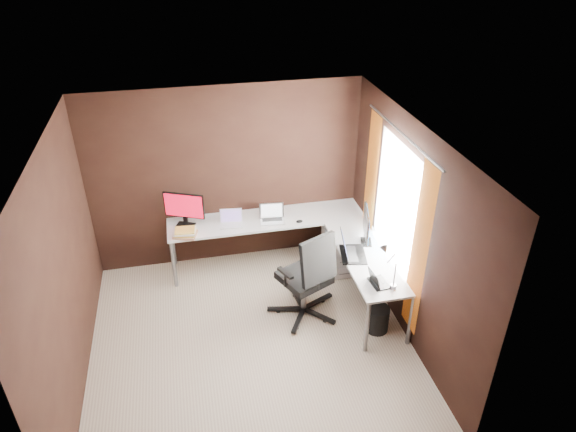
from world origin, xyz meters
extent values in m
cube|color=beige|center=(0.00, 0.00, 0.00)|extent=(3.60, 3.60, 0.00)
cube|color=white|center=(0.00, 0.00, 2.50)|extent=(3.60, 3.60, 0.00)
cube|color=black|center=(0.00, 1.80, 1.25)|extent=(3.60, 0.00, 2.50)
cube|color=black|center=(0.00, -1.80, 1.25)|extent=(3.60, 0.00, 2.50)
cube|color=black|center=(-1.80, 0.00, 1.25)|extent=(0.00, 3.60, 2.50)
cube|color=black|center=(1.80, 0.00, 1.25)|extent=(0.00, 3.60, 2.50)
cube|color=white|center=(1.79, 0.35, 1.45)|extent=(0.00, 1.00, 1.30)
cube|color=#C05916|center=(1.75, -0.38, 1.25)|extent=(0.01, 0.35, 2.00)
cube|color=#C05916|center=(1.75, 1.07, 1.25)|extent=(0.01, 0.35, 2.00)
cylinder|color=slate|center=(1.75, 0.35, 2.28)|extent=(0.02, 1.90, 0.02)
cube|color=white|center=(0.48, 1.50, 0.71)|extent=(2.65, 0.60, 0.03)
cube|color=white|center=(1.50, 0.38, 0.71)|extent=(0.60, 1.65, 0.03)
cylinder|color=slate|center=(-0.81, 1.24, 0.35)|extent=(0.05, 0.05, 0.70)
cylinder|color=slate|center=(-0.81, 1.76, 0.35)|extent=(0.05, 0.05, 0.70)
cylinder|color=slate|center=(1.24, -0.41, 0.35)|extent=(0.05, 0.05, 0.70)
cylinder|color=slate|center=(1.76, -0.41, 0.35)|extent=(0.05, 0.05, 0.70)
cylinder|color=slate|center=(1.76, 1.76, 0.35)|extent=(0.05, 0.05, 0.70)
cube|color=white|center=(1.43, 1.15, 0.30)|extent=(0.42, 0.50, 0.60)
cube|color=black|center=(-0.60, 1.54, 0.74)|extent=(0.28, 0.24, 0.01)
cube|color=black|center=(-0.60, 1.56, 0.80)|extent=(0.06, 0.05, 0.11)
cube|color=black|center=(-0.60, 1.56, 1.03)|extent=(0.50, 0.24, 0.35)
cube|color=red|center=(-0.60, 1.55, 1.03)|extent=(0.47, 0.21, 0.32)
cube|color=black|center=(1.58, 0.65, 0.74)|extent=(0.18, 0.23, 0.01)
cube|color=black|center=(1.56, 0.66, 0.79)|extent=(0.04, 0.05, 0.09)
cube|color=black|center=(1.56, 0.66, 1.00)|extent=(0.17, 0.52, 0.33)
cube|color=blue|center=(1.58, 0.66, 1.00)|extent=(0.14, 0.49, 0.30)
cube|color=white|center=(-0.01, 1.43, 0.74)|extent=(0.31, 0.24, 0.02)
cube|color=white|center=(0.00, 1.50, 0.84)|extent=(0.30, 0.09, 0.18)
cube|color=#614B89|center=(0.00, 1.50, 0.84)|extent=(0.26, 0.07, 0.16)
cube|color=silver|center=(0.53, 1.41, 0.74)|extent=(0.35, 0.26, 0.02)
cube|color=silver|center=(0.54, 1.50, 0.85)|extent=(0.33, 0.09, 0.20)
cube|color=silver|center=(0.54, 1.49, 0.85)|extent=(0.29, 0.08, 0.17)
cube|color=black|center=(1.34, 0.43, 0.74)|extent=(0.37, 0.47, 0.02)
cube|color=black|center=(1.23, 0.45, 0.88)|extent=(0.16, 0.43, 0.26)
cube|color=#1A203A|center=(1.23, 0.45, 0.88)|extent=(0.13, 0.37, 0.22)
cube|color=black|center=(1.44, -0.16, 0.74)|extent=(0.20, 0.27, 0.02)
cube|color=black|center=(1.37, -0.17, 0.82)|extent=(0.07, 0.26, 0.16)
cube|color=#AD4275|center=(1.38, -0.17, 0.82)|extent=(0.06, 0.23, 0.14)
cube|color=tan|center=(-0.62, 1.30, 0.74)|extent=(0.33, 0.30, 0.03)
cube|color=gold|center=(-0.62, 1.30, 0.77)|extent=(0.30, 0.25, 0.02)
cube|color=white|center=(-0.62, 1.30, 0.79)|extent=(0.30, 0.25, 0.02)
cube|color=gold|center=(-0.62, 1.30, 0.81)|extent=(0.26, 0.21, 0.02)
ellipsoid|color=black|center=(-0.63, 1.31, 0.75)|extent=(0.09, 0.06, 0.03)
ellipsoid|color=black|center=(0.88, 1.30, 0.75)|extent=(0.11, 0.09, 0.04)
cylinder|color=slate|center=(1.56, -0.28, 0.76)|extent=(0.07, 0.07, 0.05)
cylinder|color=slate|center=(1.56, -0.28, 0.93)|extent=(0.02, 0.02, 0.28)
cylinder|color=slate|center=(1.51, -0.25, 1.12)|extent=(0.02, 0.16, 0.21)
cone|color=slate|center=(1.46, -0.18, 1.19)|extent=(0.09, 0.11, 0.12)
cylinder|color=slate|center=(0.72, 0.38, 0.28)|extent=(0.07, 0.07, 0.43)
cube|color=black|center=(0.72, 0.38, 0.53)|extent=(0.69, 0.69, 0.09)
cube|color=black|center=(0.82, 0.15, 0.92)|extent=(0.49, 0.32, 0.57)
cylinder|color=black|center=(1.49, -0.11, 0.16)|extent=(0.28, 0.28, 0.32)
camera|label=1|loc=(-0.52, -4.37, 4.28)|focal=32.00mm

